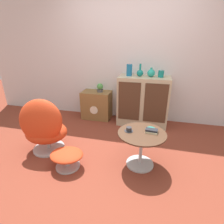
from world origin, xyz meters
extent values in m
plane|color=brown|center=(0.00, 0.00, 0.00)|extent=(12.00, 12.00, 0.00)
cube|color=silver|center=(0.00, 1.55, 1.30)|extent=(6.40, 0.06, 2.60)
cube|color=tan|center=(0.35, 1.28, 0.48)|extent=(0.96, 0.48, 0.96)
cube|color=#472D1E|center=(0.11, 1.03, 0.53)|extent=(0.40, 0.01, 0.73)
cube|color=#472D1E|center=(0.59, 1.03, 0.53)|extent=(0.40, 0.01, 0.73)
cube|color=brown|center=(-0.63, 1.32, 0.29)|extent=(0.60, 0.39, 0.59)
cylinder|color=beige|center=(-0.63, 1.12, 0.25)|extent=(0.17, 0.01, 0.17)
cylinder|color=#B7B7BC|center=(-0.98, -0.01, 0.01)|extent=(0.47, 0.47, 0.02)
cylinder|color=#B7B7BC|center=(-0.98, -0.01, 0.09)|extent=(0.06, 0.06, 0.12)
ellipsoid|color=red|center=(-0.98, -0.01, 0.30)|extent=(0.70, 0.62, 0.29)
ellipsoid|color=red|center=(-0.96, -0.13, 0.54)|extent=(0.67, 0.48, 0.66)
cylinder|color=#B7B7BC|center=(-0.50, -0.33, 0.01)|extent=(0.32, 0.32, 0.02)
cylinder|color=#B7B7BC|center=(-0.50, -0.33, 0.08)|extent=(0.04, 0.04, 0.13)
ellipsoid|color=red|center=(-0.50, -0.33, 0.19)|extent=(0.44, 0.38, 0.09)
cylinder|color=#B7B7BC|center=(0.44, -0.04, 0.01)|extent=(0.37, 0.37, 0.02)
cylinder|color=#B7B7BC|center=(0.44, -0.04, 0.25)|extent=(0.04, 0.04, 0.46)
cylinder|color=#472D1E|center=(0.44, -0.04, 0.49)|extent=(0.62, 0.62, 0.02)
cylinder|color=#196699|center=(0.06, 1.28, 1.07)|extent=(0.11, 0.11, 0.22)
ellipsoid|color=#147A75|center=(0.26, 1.28, 1.02)|extent=(0.12, 0.12, 0.12)
cylinder|color=#147A75|center=(0.26, 1.28, 1.13)|extent=(0.04, 0.04, 0.11)
ellipsoid|color=teal|center=(0.46, 1.28, 1.03)|extent=(0.14, 0.14, 0.14)
cylinder|color=teal|center=(0.46, 1.28, 1.11)|extent=(0.04, 0.04, 0.03)
cylinder|color=#147A75|center=(0.64, 1.28, 1.02)|extent=(0.10, 0.10, 0.12)
cylinder|color=#4C4C51|center=(-0.55, 1.32, 0.62)|extent=(0.12, 0.12, 0.06)
sphere|color=#478E47|center=(-0.55, 1.32, 0.70)|extent=(0.13, 0.13, 0.13)
cylinder|color=#2D2D33|center=(0.27, -0.04, 0.50)|extent=(0.11, 0.11, 0.01)
cylinder|color=#2D2D33|center=(0.27, -0.04, 0.52)|extent=(0.07, 0.07, 0.06)
cube|color=beige|center=(0.56, -0.01, 0.50)|extent=(0.16, 0.10, 0.02)
cube|color=black|center=(0.56, -0.01, 0.53)|extent=(0.16, 0.10, 0.03)
ellipsoid|color=#1E7A70|center=(0.55, 0.05, 0.51)|extent=(0.13, 0.13, 0.04)
camera|label=1|loc=(0.54, -2.04, 1.59)|focal=28.00mm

